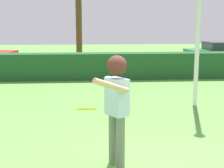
# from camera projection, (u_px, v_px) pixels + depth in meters

# --- Properties ---
(person) EXTENTS (0.59, 0.79, 1.78)m
(person) POSITION_uv_depth(u_px,v_px,m) (116.00, 98.00, 5.28)
(person) COLOR slate
(person) RESTS_ON ground
(frisbee) EXTENTS (0.28, 0.27, 0.10)m
(frisbee) POSITION_uv_depth(u_px,v_px,m) (87.00, 109.00, 4.68)
(frisbee) COLOR yellow
(hedge_row) EXTENTS (29.74, 0.90, 1.04)m
(hedge_row) POSITION_uv_depth(u_px,v_px,m) (110.00, 66.00, 13.79)
(hedge_row) COLOR #205026
(hedge_row) RESTS_ON ground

